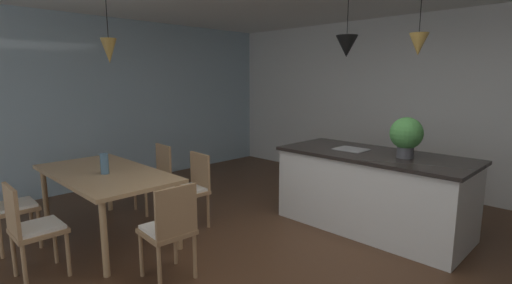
{
  "coord_description": "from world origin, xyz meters",
  "views": [
    {
      "loc": [
        1.91,
        -2.58,
        1.75
      ],
      "look_at": [
        -0.87,
        0.22,
        1.07
      ],
      "focal_mm": 26.12,
      "sensor_mm": 36.0,
      "label": 1
    }
  ],
  "objects_px": {
    "chair_far_left": "(155,175)",
    "chair_near_left": "(8,205)",
    "chair_kitchen_end": "(170,228)",
    "vase_on_dining_table": "(104,164)",
    "chair_near_right": "(32,227)",
    "kitchen_island": "(372,190)",
    "chair_far_right": "(191,188)",
    "dining_table": "(105,178)",
    "potted_plant_on_island": "(406,135)"
  },
  "relations": [
    {
      "from": "chair_far_left",
      "to": "chair_near_left",
      "type": "bearing_deg",
      "value": -90.19
    },
    {
      "from": "chair_kitchen_end",
      "to": "vase_on_dining_table",
      "type": "bearing_deg",
      "value": -178.4
    },
    {
      "from": "chair_near_right",
      "to": "chair_far_left",
      "type": "relative_size",
      "value": 1.0
    },
    {
      "from": "chair_near_left",
      "to": "kitchen_island",
      "type": "xyz_separation_m",
      "value": [
        2.36,
        3.13,
        -0.01
      ]
    },
    {
      "from": "chair_near_left",
      "to": "chair_far_right",
      "type": "height_order",
      "value": "same"
    },
    {
      "from": "chair_far_right",
      "to": "vase_on_dining_table",
      "type": "relative_size",
      "value": 3.95
    },
    {
      "from": "dining_table",
      "to": "kitchen_island",
      "type": "relative_size",
      "value": 0.84
    },
    {
      "from": "chair_far_left",
      "to": "chair_near_right",
      "type": "bearing_deg",
      "value": -64.18
    },
    {
      "from": "dining_table",
      "to": "chair_kitchen_end",
      "type": "height_order",
      "value": "chair_kitchen_end"
    },
    {
      "from": "chair_kitchen_end",
      "to": "vase_on_dining_table",
      "type": "xyz_separation_m",
      "value": [
        -1.18,
        -0.03,
        0.38
      ]
    },
    {
      "from": "dining_table",
      "to": "chair_near_left",
      "type": "height_order",
      "value": "chair_near_left"
    },
    {
      "from": "chair_kitchen_end",
      "to": "dining_table",
      "type": "bearing_deg",
      "value": 179.86
    },
    {
      "from": "kitchen_island",
      "to": "potted_plant_on_island",
      "type": "relative_size",
      "value": 4.86
    },
    {
      "from": "dining_table",
      "to": "vase_on_dining_table",
      "type": "bearing_deg",
      "value": -20.63
    },
    {
      "from": "chair_near_right",
      "to": "potted_plant_on_island",
      "type": "distance_m",
      "value": 3.72
    },
    {
      "from": "chair_kitchen_end",
      "to": "kitchen_island",
      "type": "relative_size",
      "value": 0.41
    },
    {
      "from": "chair_far_left",
      "to": "kitchen_island",
      "type": "bearing_deg",
      "value": 31.8
    },
    {
      "from": "dining_table",
      "to": "vase_on_dining_table",
      "type": "distance_m",
      "value": 0.21
    },
    {
      "from": "chair_near_left",
      "to": "chair_far_left",
      "type": "relative_size",
      "value": 1.0
    },
    {
      "from": "chair_far_left",
      "to": "chair_far_right",
      "type": "distance_m",
      "value": 0.81
    },
    {
      "from": "chair_near_right",
      "to": "chair_far_left",
      "type": "distance_m",
      "value": 1.85
    },
    {
      "from": "dining_table",
      "to": "vase_on_dining_table",
      "type": "height_order",
      "value": "vase_on_dining_table"
    },
    {
      "from": "chair_kitchen_end",
      "to": "kitchen_island",
      "type": "xyz_separation_m",
      "value": [
        0.68,
        2.3,
        -0.01
      ]
    },
    {
      "from": "chair_near_left",
      "to": "chair_far_right",
      "type": "bearing_deg",
      "value": 63.95
    },
    {
      "from": "chair_far_left",
      "to": "chair_kitchen_end",
      "type": "xyz_separation_m",
      "value": [
        1.67,
        -0.84,
        0.0
      ]
    },
    {
      "from": "chair_kitchen_end",
      "to": "chair_far_right",
      "type": "height_order",
      "value": "same"
    },
    {
      "from": "chair_near_right",
      "to": "potted_plant_on_island",
      "type": "height_order",
      "value": "potted_plant_on_island"
    },
    {
      "from": "chair_far_left",
      "to": "vase_on_dining_table",
      "type": "height_order",
      "value": "vase_on_dining_table"
    },
    {
      "from": "chair_far_right",
      "to": "vase_on_dining_table",
      "type": "height_order",
      "value": "vase_on_dining_table"
    },
    {
      "from": "chair_near_left",
      "to": "chair_far_left",
      "type": "height_order",
      "value": "same"
    },
    {
      "from": "chair_near_right",
      "to": "kitchen_island",
      "type": "distance_m",
      "value": 3.49
    },
    {
      "from": "chair_far_left",
      "to": "chair_kitchen_end",
      "type": "relative_size",
      "value": 1.0
    },
    {
      "from": "potted_plant_on_island",
      "to": "dining_table",
      "type": "bearing_deg",
      "value": -135.16
    },
    {
      "from": "chair_far_right",
      "to": "chair_kitchen_end",
      "type": "bearing_deg",
      "value": -44.17
    },
    {
      "from": "dining_table",
      "to": "kitchen_island",
      "type": "height_order",
      "value": "kitchen_island"
    },
    {
      "from": "chair_near_left",
      "to": "chair_kitchen_end",
      "type": "bearing_deg",
      "value": 26.35
    },
    {
      "from": "chair_near_left",
      "to": "potted_plant_on_island",
      "type": "height_order",
      "value": "potted_plant_on_island"
    },
    {
      "from": "dining_table",
      "to": "potted_plant_on_island",
      "type": "xyz_separation_m",
      "value": [
        2.31,
        2.29,
        0.47
      ]
    },
    {
      "from": "dining_table",
      "to": "kitchen_island",
      "type": "xyz_separation_m",
      "value": [
        1.95,
        2.29,
        -0.22
      ]
    },
    {
      "from": "chair_near_left",
      "to": "chair_far_left",
      "type": "distance_m",
      "value": 1.67
    },
    {
      "from": "chair_near_right",
      "to": "potted_plant_on_island",
      "type": "relative_size",
      "value": 1.98
    },
    {
      "from": "chair_far_left",
      "to": "chair_far_right",
      "type": "height_order",
      "value": "same"
    },
    {
      "from": "chair_far_right",
      "to": "kitchen_island",
      "type": "relative_size",
      "value": 0.41
    },
    {
      "from": "chair_near_right",
      "to": "chair_kitchen_end",
      "type": "height_order",
      "value": "same"
    },
    {
      "from": "potted_plant_on_island",
      "to": "vase_on_dining_table",
      "type": "height_order",
      "value": "potted_plant_on_island"
    },
    {
      "from": "chair_near_right",
      "to": "kitchen_island",
      "type": "relative_size",
      "value": 0.41
    },
    {
      "from": "chair_near_left",
      "to": "chair_far_left",
      "type": "xyz_separation_m",
      "value": [
        0.01,
        1.67,
        0.0
      ]
    },
    {
      "from": "chair_kitchen_end",
      "to": "chair_far_right",
      "type": "distance_m",
      "value": 1.2
    },
    {
      "from": "chair_far_left",
      "to": "vase_on_dining_table",
      "type": "distance_m",
      "value": 1.07
    },
    {
      "from": "chair_near_right",
      "to": "vase_on_dining_table",
      "type": "xyz_separation_m",
      "value": [
        -0.31,
        0.8,
        0.38
      ]
    }
  ]
}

